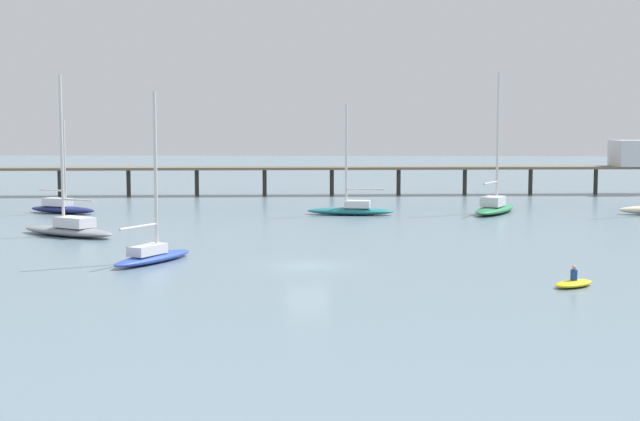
{
  "coord_description": "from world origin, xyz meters",
  "views": [
    {
      "loc": [
        2.9,
        -53.3,
        8.35
      ],
      "look_at": [
        0.0,
        19.45,
        1.5
      ],
      "focal_mm": 50.42,
      "sensor_mm": 36.0,
      "label": 1
    }
  ],
  "objects": [
    {
      "name": "ground_plane",
      "position": [
        0.0,
        0.0,
        0.0
      ],
      "size": [
        400.0,
        400.0,
        0.0
      ],
      "primitive_type": "plane",
      "color": "slate"
    },
    {
      "name": "pier",
      "position": [
        14.49,
        56.89,
        3.88
      ],
      "size": [
        83.66,
        11.64,
        6.62
      ],
      "color": "brown",
      "rests_on": "ground_plane"
    },
    {
      "name": "sailboat_navy",
      "position": [
        -25.38,
        31.56,
        0.64
      ],
      "size": [
        7.59,
        4.51,
        9.0
      ],
      "color": "navy",
      "rests_on": "ground_plane"
    },
    {
      "name": "sailboat_gray",
      "position": [
        -18.96,
        13.93,
        0.68
      ],
      "size": [
        9.2,
        6.75,
        12.22
      ],
      "color": "gray",
      "rests_on": "ground_plane"
    },
    {
      "name": "sailboat_teal",
      "position": [
        2.52,
        31.15,
        0.61
      ],
      "size": [
        8.4,
        3.2,
        10.42
      ],
      "color": "#1E727A",
      "rests_on": "ground_plane"
    },
    {
      "name": "sailboat_blue",
      "position": [
        -9.57,
        0.78,
        0.67
      ],
      "size": [
        4.49,
        7.26,
        10.48
      ],
      "color": "#2D4CB7",
      "rests_on": "ground_plane"
    },
    {
      "name": "sailboat_green",
      "position": [
        16.25,
        33.05,
        0.75
      ],
      "size": [
        6.31,
        9.87,
        13.43
      ],
      "color": "#287F4C",
      "rests_on": "ground_plane"
    },
    {
      "name": "dinghy_yellow",
      "position": [
        14.29,
        -6.6,
        0.21
      ],
      "size": [
        2.82,
        2.69,
        1.14
      ],
      "color": "yellow",
      "rests_on": "ground_plane"
    }
  ]
}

